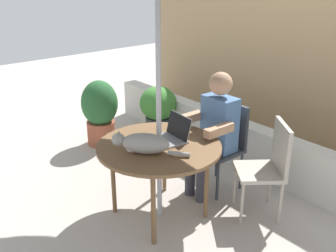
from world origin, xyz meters
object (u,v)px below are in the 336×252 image
(chair_occupied, at_px, (224,140))
(potted_plant_near_fence, at_px, (158,109))
(person_seated, at_px, (214,128))
(cat, at_px, (142,143))
(patio_table, at_px, (159,151))
(laptop, at_px, (174,133))
(potted_plant_by_chair, at_px, (100,110))
(chair_empty, at_px, (269,162))

(chair_occupied, bearing_deg, potted_plant_near_fence, 169.34)
(chair_occupied, distance_m, potted_plant_near_fence, 1.44)
(person_seated, xyz_separation_m, cat, (0.03, -0.88, 0.10))
(patio_table, bearing_deg, cat, -80.56)
(laptop, bearing_deg, patio_table, -85.55)
(patio_table, distance_m, cat, 0.24)
(person_seated, xyz_separation_m, potted_plant_near_fence, (-1.41, 0.42, -0.29))
(potted_plant_by_chair, bearing_deg, potted_plant_near_fence, 65.83)
(chair_empty, bearing_deg, potted_plant_by_chair, -171.15)
(laptop, bearing_deg, potted_plant_near_fence, 146.61)
(patio_table, relative_size, person_seated, 0.88)
(chair_empty, xyz_separation_m, potted_plant_by_chair, (-2.31, -0.36, -0.07))
(patio_table, relative_size, cat, 2.03)
(potted_plant_near_fence, bearing_deg, laptop, -33.39)
(chair_empty, relative_size, potted_plant_near_fence, 1.26)
(chair_empty, bearing_deg, person_seated, -171.05)
(cat, bearing_deg, person_seated, 92.16)
(person_seated, height_order, potted_plant_near_fence, person_seated)
(patio_table, xyz_separation_m, chair_empty, (0.60, 0.77, -0.13))
(cat, relative_size, potted_plant_near_fence, 0.76)
(chair_empty, xyz_separation_m, person_seated, (-0.60, -0.09, 0.17))
(chair_empty, bearing_deg, cat, -120.10)
(person_seated, xyz_separation_m, potted_plant_by_chair, (-1.72, -0.27, -0.24))
(potted_plant_near_fence, bearing_deg, potted_plant_by_chair, -114.17)
(person_seated, relative_size, potted_plant_near_fence, 1.75)
(patio_table, height_order, potted_plant_by_chair, potted_plant_by_chair)
(chair_occupied, distance_m, potted_plant_by_chair, 1.77)
(chair_empty, distance_m, potted_plant_by_chair, 2.34)
(laptop, height_order, potted_plant_by_chair, laptop)
(laptop, distance_m, cat, 0.38)
(patio_table, height_order, cat, cat)
(person_seated, distance_m, potted_plant_near_fence, 1.50)
(laptop, relative_size, potted_plant_near_fence, 0.46)
(person_seated, height_order, cat, person_seated)
(potted_plant_near_fence, bearing_deg, person_seated, -16.68)
(laptop, relative_size, potted_plant_by_chair, 0.39)
(laptop, xyz_separation_m, potted_plant_by_chair, (-1.71, 0.23, -0.31))
(patio_table, bearing_deg, chair_occupied, 90.00)
(chair_empty, height_order, potted_plant_near_fence, chair_empty)
(chair_empty, distance_m, laptop, 0.88)
(laptop, bearing_deg, potted_plant_by_chair, 172.28)
(chair_occupied, bearing_deg, person_seated, -90.00)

